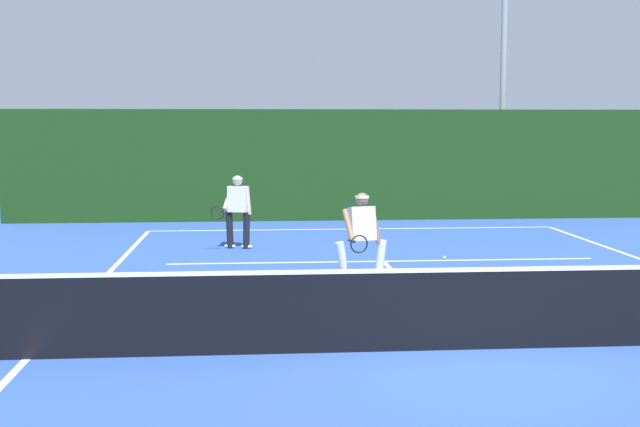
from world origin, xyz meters
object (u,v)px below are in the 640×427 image
object	(u,v)px
player_far	(237,209)
player_near	(362,236)
tennis_ball	(444,258)
light_pole	(504,58)

from	to	relation	value
player_far	player_near	bearing A→B (deg)	128.99
player_far	tennis_ball	size ratio (longest dim) A/B	24.10
player_near	player_far	bearing A→B (deg)	-79.41
player_near	tennis_ball	bearing A→B (deg)	-139.95
tennis_ball	light_pole	distance (m)	10.48
player_far	light_pole	world-z (taller)	light_pole
player_near	light_pole	bearing A→B (deg)	-130.75
player_near	tennis_ball	size ratio (longest dim) A/B	24.13
player_near	player_far	size ratio (longest dim) A/B	1.00
light_pole	player_far	bearing A→B (deg)	-139.14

